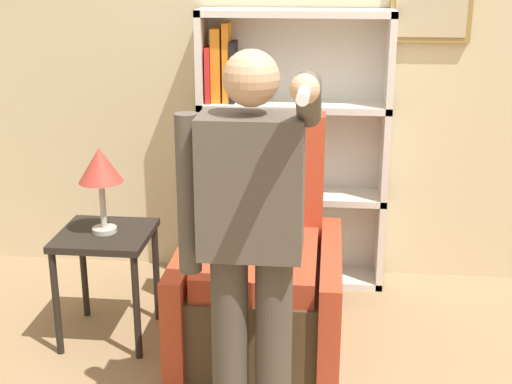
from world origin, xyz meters
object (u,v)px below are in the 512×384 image
(bookcase, at_px, (275,153))
(armchair, at_px, (261,283))
(person_standing, at_px, (251,235))
(table_lamp, at_px, (100,169))
(side_table, at_px, (106,249))

(bookcase, distance_m, armchair, 0.99)
(person_standing, relative_size, table_lamp, 3.65)
(armchair, xyz_separation_m, side_table, (-0.82, 0.03, 0.14))
(side_table, bearing_deg, person_standing, -43.28)
(bookcase, height_order, table_lamp, bookcase)
(armchair, distance_m, side_table, 0.83)
(side_table, bearing_deg, table_lamp, 0.00)
(bookcase, xyz_separation_m, armchair, (0.00, -0.88, -0.45))
(table_lamp, bearing_deg, side_table, 0.00)
(bookcase, height_order, person_standing, bookcase)
(side_table, bearing_deg, bookcase, 46.16)
(person_standing, bearing_deg, side_table, 136.72)
(side_table, height_order, table_lamp, table_lamp)
(bookcase, xyz_separation_m, side_table, (-0.82, -0.85, -0.32))
(bookcase, height_order, armchair, bookcase)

